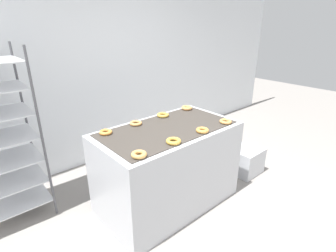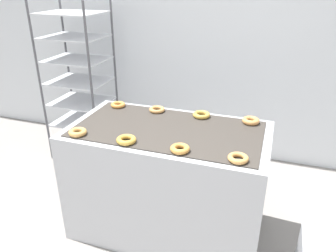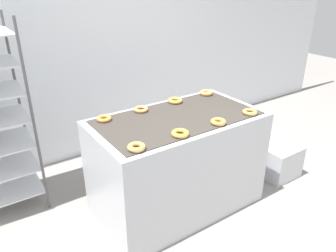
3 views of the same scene
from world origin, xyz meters
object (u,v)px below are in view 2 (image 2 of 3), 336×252
Objects in this scene: donut_near_right at (238,158)px; donut_far_right at (251,121)px; donut_near_left at (78,132)px; donut_far_midright at (201,115)px; donut_far_left at (118,105)px; baking_rack_cart at (79,81)px; donut_near_midleft at (126,140)px; donut_near_midright at (180,149)px; donut_far_midleft at (157,110)px; fryer_machine at (168,181)px.

donut_near_right is 0.60m from donut_far_right.
donut_far_midright is (0.75, 0.60, -0.00)m from donut_near_left.
donut_far_left is at bearing -178.97° from donut_far_midright.
donut_near_right is (1.89, -1.20, 0.05)m from baking_rack_cart.
donut_far_midright is (0.38, 0.59, -0.00)m from donut_near_midleft.
donut_near_midleft is at bearing -46.45° from baking_rack_cart.
donut_far_right reaches higher than donut_near_left.
baking_rack_cart is at bearing 133.55° from donut_near_midleft.
donut_near_left is at bearing -179.41° from donut_near_midleft.
donut_near_right is at bearing 0.35° from donut_near_midright.
donut_near_midright reaches higher than donut_far_left.
donut_near_left is at bearing -179.81° from donut_near_right.
donut_far_midright is at bearing 122.06° from donut_near_right.
donut_near_midright is 0.98× the size of donut_far_midleft.
donut_near_midleft is (0.38, 0.00, -0.00)m from donut_near_left.
donut_far_left is (0.79, -0.62, 0.05)m from baking_rack_cart.
baking_rack_cart is at bearing 141.63° from donut_near_midright.
donut_near_midright is at bearing -122.62° from donut_far_right.
donut_far_midright is at bearing -21.87° from baking_rack_cart.
donut_far_midright is 0.39m from donut_far_right.
donut_far_right reaches higher than donut_near_right.
donut_far_left is (-0.35, 0.58, -0.00)m from donut_near_midleft.
donut_far_midleft is at bearing -179.33° from donut_far_right.
donut_near_midright is 0.70m from donut_far_midleft.
fryer_machine is 0.59m from donut_near_midright.
donut_near_midleft is at bearing 179.99° from donut_near_right.
donut_far_right is (0.76, 0.60, 0.00)m from donut_near_midleft.
donut_near_right is at bearing 0.19° from donut_near_left.
donut_far_right is at bearing 0.40° from donut_far_midright.
donut_far_midright is at bearing 0.96° from donut_far_midleft.
donut_far_left is 0.73m from donut_far_midright.
donut_far_right is at bearing 88.68° from donut_near_right.
donut_near_right is 1.03× the size of donut_far_left.
fryer_machine is at bearing -121.50° from donut_far_midright.
donut_far_midleft is at bearing 89.91° from donut_near_midleft.
donut_near_midleft is 0.68m from donut_far_left.
baking_rack_cart is at bearing 122.43° from donut_near_left.
fryer_machine is 11.37× the size of donut_far_midleft.
baking_rack_cart is at bearing 145.95° from fryer_machine.
donut_near_left is (-0.57, -0.30, 0.48)m from fryer_machine.
baking_rack_cart is 2.24m from donut_near_right.
donut_far_midleft is at bearing 1.11° from donut_far_left.
fryer_machine is 0.60m from donut_near_midleft.
donut_near_left reaches higher than fryer_machine.
donut_near_left reaches higher than donut_near_midright.
fryer_machine is 11.94× the size of donut_far_left.
donut_near_midright and donut_far_midright have the same top height.
donut_far_midleft is at bearing 57.40° from donut_near_left.
donut_near_midleft is 1.09× the size of donut_far_left.
baking_rack_cart is 1.30m from donut_far_midleft.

